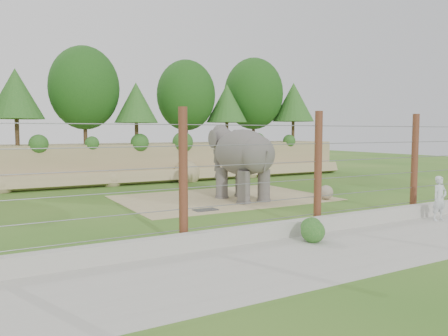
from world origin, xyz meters
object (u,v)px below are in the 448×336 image
elephant (242,163)px  barrier_fence (318,170)px  zookeeper (440,198)px  stone_ball (326,192)px

elephant → barrier_fence: 6.60m
elephant → zookeeper: (3.75, -7.80, -0.95)m
zookeeper → stone_ball: bearing=98.9°
barrier_fence → zookeeper: bearing=-15.0°
elephant → barrier_fence: (-1.03, -6.52, 0.21)m
barrier_fence → zookeeper: size_ratio=12.19×
elephant → zookeeper: elephant is taller
stone_ball → zookeeper: (0.16, -5.86, 0.48)m
stone_ball → zookeeper: 5.88m
elephant → zookeeper: bearing=-67.2°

